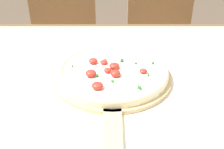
{
  "coord_description": "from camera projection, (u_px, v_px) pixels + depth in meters",
  "views": [
    {
      "loc": [
        -0.03,
        -0.66,
        1.22
      ],
      "look_at": [
        -0.03,
        0.01,
        0.8
      ],
      "focal_mm": 45.0,
      "sensor_mm": 36.0,
      "label": 1
    }
  ],
  "objects": [
    {
      "name": "dining_table",
      "position": [
        121.0,
        117.0,
        0.86
      ],
      "size": [
        1.19,
        0.96,
        0.77
      ],
      "color": "brown",
      "rests_on": "ground_plane"
    },
    {
      "name": "towel_cloth",
      "position": [
        122.0,
        86.0,
        0.8
      ],
      "size": [
        1.11,
        0.88,
        0.0
      ],
      "color": "white",
      "rests_on": "dining_table"
    },
    {
      "name": "pizza_peel",
      "position": [
        112.0,
        81.0,
        0.81
      ],
      "size": [
        0.35,
        0.55,
        0.01
      ],
      "color": "tan",
      "rests_on": "towel_cloth"
    },
    {
      "name": "pizza",
      "position": [
        112.0,
        71.0,
        0.82
      ],
      "size": [
        0.33,
        0.33,
        0.04
      ],
      "color": "beige",
      "rests_on": "pizza_peel"
    },
    {
      "name": "chair_left",
      "position": [
        64.0,
        43.0,
        1.65
      ],
      "size": [
        0.43,
        0.43,
        0.88
      ],
      "rotation": [
        0.0,
        0.0,
        0.07
      ],
      "color": "#A37547",
      "rests_on": "ground_plane"
    },
    {
      "name": "chair_right",
      "position": [
        160.0,
        43.0,
        1.65
      ],
      "size": [
        0.43,
        0.43,
        0.88
      ],
      "rotation": [
        0.0,
        0.0,
        0.07
      ],
      "color": "#A37547",
      "rests_on": "ground_plane"
    }
  ]
}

